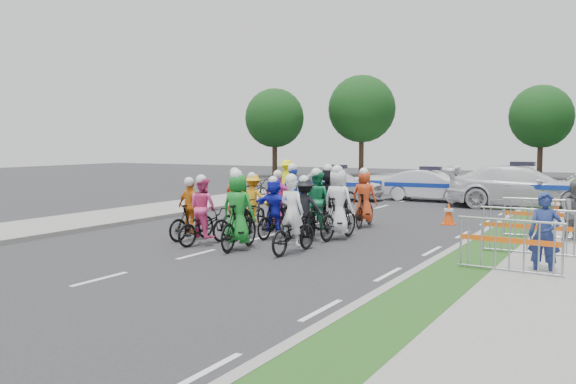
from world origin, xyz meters
The scene contains 32 objects.
ground centered at (0.00, 0.00, 0.00)m, with size 90.00×90.00×0.00m, color #28282B.
curb_right centered at (5.10, 5.00, 0.06)m, with size 0.20×60.00×0.12m, color gray.
grass_strip centered at (5.80, 5.00, 0.06)m, with size 1.20×60.00×0.11m, color #254817.
sidewalk_left centered at (-6.50, 5.00, 0.07)m, with size 3.00×60.00×0.13m, color gray.
rider_0 centered at (1.84, 1.22, 0.61)m, with size 0.72×1.84×1.85m.
rider_1 centered at (0.50, 0.99, 0.75)m, with size 0.86×1.88×1.93m.
rider_2 centered at (-0.69, 1.23, 0.66)m, with size 0.91×1.81×1.76m.
rider_3 centered at (-1.40, 1.65, 0.65)m, with size 0.88×1.63×1.66m.
rider_4 centered at (1.41, 2.69, 0.68)m, with size 1.05×1.78×1.73m.
rider_5 centered at (0.34, 2.98, 0.71)m, with size 1.36×1.62×1.67m.
rider_6 centered at (-0.90, 3.05, 0.62)m, with size 0.83×1.88×1.86m.
rider_7 centered at (1.90, 3.63, 0.76)m, with size 0.87×1.91×1.97m.
rider_8 centered at (1.11, 4.00, 0.69)m, with size 0.83×1.87×1.86m.
rider_9 centered at (-0.33, 4.41, 0.68)m, with size 0.89×1.68×1.75m.
rider_10 centered at (-1.24, 4.46, 0.66)m, with size 1.00×1.71×1.67m.
rider_11 centered at (0.77, 5.47, 0.80)m, with size 1.56×1.86×1.91m.
rider_12 centered at (-0.43, 5.51, 0.63)m, with size 0.78×1.91×1.91m.
rider_13 centered at (1.60, 6.22, 0.70)m, with size 0.79×1.74×1.79m.
police_car_0 centered at (-2.78, 13.86, 0.69)m, with size 1.64×4.07×1.39m, color silver.
police_car_1 centered at (0.97, 15.37, 0.67)m, with size 1.41×4.04×1.33m, color silver.
police_car_2 centered at (4.89, 14.21, 0.81)m, with size 2.28×5.61×1.63m, color silver.
spectator_0 centered at (7.28, 1.14, 0.82)m, with size 0.60×0.39×1.64m, color navy.
marshal_hiviz centered at (-5.02, 13.44, 0.87)m, with size 1.12×0.64×1.73m, color #FDFF0D.
barrier_0 centered at (6.70, 0.83, 0.56)m, with size 2.00×0.50×1.12m, color #A5A8AD, non-canonical shape.
barrier_1 centered at (6.70, 3.05, 0.56)m, with size 2.00×0.50×1.12m, color #A5A8AD, non-canonical shape.
barrier_2 centered at (6.70, 5.70, 0.56)m, with size 2.00×0.50×1.12m, color #A5A8AD, non-canonical shape.
cone_0 centered at (3.69, 7.99, 0.34)m, with size 0.40×0.40×0.70m.
cone_1 centered at (6.38, 11.62, 0.34)m, with size 0.40×0.40×0.70m.
parked_bike centered at (-5.78, 12.03, 0.48)m, with size 0.63×1.82×0.95m, color black.
tree_0 centered at (-14.00, 28.00, 4.19)m, with size 4.20×4.20×6.30m.
tree_3 centered at (-9.00, 32.00, 4.89)m, with size 4.90×4.90×7.35m.
tree_4 centered at (3.00, 34.00, 4.19)m, with size 4.20×4.20×6.30m.
Camera 1 is at (8.77, -11.69, 2.59)m, focal length 40.00 mm.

